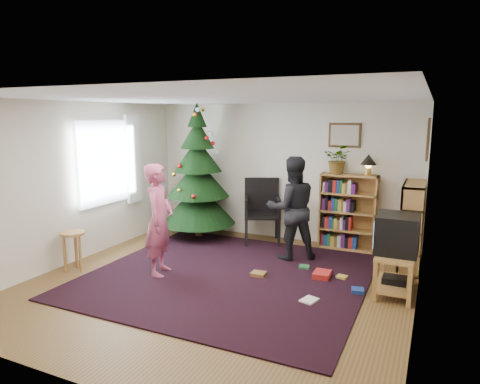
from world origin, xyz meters
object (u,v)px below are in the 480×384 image
at_px(picture_right, 428,139).
at_px(armchair, 265,207).
at_px(picture_back, 345,135).
at_px(bookshelf_back, 348,211).
at_px(bookshelf_right, 412,225).
at_px(christmas_tree, 198,182).
at_px(table_lamp, 368,161).
at_px(person_standing, 159,220).
at_px(stool, 73,241).
at_px(tv_stand, 395,269).
at_px(crt_tv, 397,234).
at_px(person_by_chair, 292,208).
at_px(potted_plant, 338,159).

bearing_deg(picture_right, armchair, 170.93).
distance_m(picture_back, bookshelf_back, 1.30).
bearing_deg(picture_back, bookshelf_right, -29.83).
relative_size(christmas_tree, table_lamp, 7.10).
bearing_deg(person_standing, bookshelf_back, -59.13).
distance_m(picture_back, person_standing, 3.46).
distance_m(person_standing, table_lamp, 3.54).
xyz_separation_m(picture_back, person_standing, (-2.09, -2.51, -1.14)).
bearing_deg(picture_right, christmas_tree, 177.75).
distance_m(christmas_tree, bookshelf_right, 3.78).
distance_m(bookshelf_right, person_standing, 3.75).
height_order(bookshelf_right, armchair, bookshelf_right).
bearing_deg(picture_right, bookshelf_back, 153.67).
bearing_deg(stool, table_lamp, 36.37).
bearing_deg(christmas_tree, picture_back, 12.54).
relative_size(christmas_tree, tv_stand, 3.05).
height_order(christmas_tree, armchair, christmas_tree).
xyz_separation_m(tv_stand, crt_tv, (-0.00, 0.00, 0.48)).
bearing_deg(stool, person_by_chair, 33.92).
height_order(bookshelf_right, table_lamp, table_lamp).
distance_m(picture_back, potted_plant, 0.43).
distance_m(bookshelf_right, stool, 5.07).
bearing_deg(person_standing, table_lamp, -62.75).
distance_m(bookshelf_back, armchair, 1.48).
xyz_separation_m(picture_back, picture_right, (1.33, -0.73, 0.00)).
distance_m(bookshelf_back, stool, 4.47).
height_order(picture_right, stool, picture_right).
bearing_deg(crt_tv, picture_right, 76.50).
relative_size(crt_tv, person_standing, 0.35).
distance_m(picture_right, stool, 5.38).
relative_size(picture_right, person_standing, 0.37).
bearing_deg(person_standing, crt_tv, -93.35).
bearing_deg(bookshelf_back, christmas_tree, -170.82).
xyz_separation_m(picture_right, crt_tv, (-0.26, -1.07, -1.15)).
distance_m(tv_stand, crt_tv, 0.48).
bearing_deg(bookshelf_right, potted_plant, 66.47).
distance_m(stool, table_lamp, 4.82).
relative_size(christmas_tree, person_by_chair, 1.52).
bearing_deg(picture_back, armchair, -167.30).
bearing_deg(armchair, person_standing, -133.01).
bearing_deg(person_standing, picture_back, -55.80).
xyz_separation_m(picture_right, bookshelf_back, (-1.19, 0.59, -1.29)).
relative_size(christmas_tree, bookshelf_right, 1.94).
height_order(tv_stand, stool, stool).
bearing_deg(bookshelf_right, picture_right, -107.51).
bearing_deg(tv_stand, picture_back, 120.75).
distance_m(christmas_tree, bookshelf_back, 2.77).
relative_size(bookshelf_back, stool, 2.21).
height_order(armchair, table_lamp, table_lamp).
bearing_deg(armchair, picture_right, -33.17).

